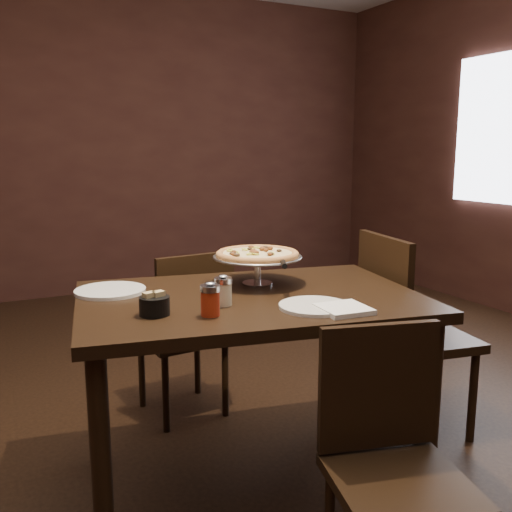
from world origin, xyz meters
name	(u,v)px	position (x,y,z in m)	size (l,w,h in m)	color
room	(263,132)	(0.06, 0.03, 1.40)	(6.04, 7.04, 2.84)	black
dining_table	(250,322)	(-0.01, -0.01, 0.69)	(1.40, 1.06, 0.79)	black
pizza_stand	(257,255)	(0.09, 0.14, 0.92)	(0.37, 0.37, 0.15)	silver
parmesan_shaker	(223,291)	(-0.16, -0.10, 0.85)	(0.06, 0.06, 0.11)	beige
pepper_flake_shaker	(210,300)	(-0.25, -0.20, 0.85)	(0.07, 0.07, 0.12)	maroon
packet_caddy	(154,305)	(-0.41, -0.10, 0.83)	(0.10, 0.10, 0.08)	black
napkin_stack	(344,309)	(0.18, -0.35, 0.80)	(0.16, 0.16, 0.02)	white
plate_left	(110,291)	(-0.48, 0.27, 0.80)	(0.27, 0.27, 0.01)	white
plate_near	(315,306)	(0.11, -0.27, 0.80)	(0.25, 0.25, 0.01)	white
serving_spatula	(284,264)	(0.10, -0.06, 0.91)	(0.16, 0.16, 0.02)	silver
chair_far	(187,328)	(-0.02, 0.68, 0.47)	(0.43, 0.43, 0.85)	black
chair_near	(391,455)	(0.12, -0.69, 0.45)	(0.46, 0.46, 0.82)	black
chair_side	(406,327)	(0.84, 0.08, 0.52)	(0.52, 0.52, 0.96)	black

